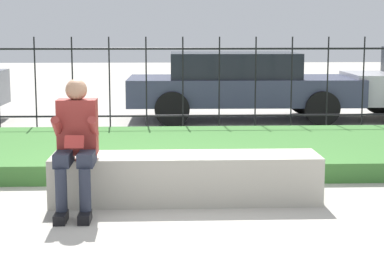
% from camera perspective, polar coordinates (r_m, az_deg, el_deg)
% --- Properties ---
extents(ground_plane, '(60.00, 60.00, 0.00)m').
position_cam_1_polar(ground_plane, '(6.69, -2.36, -6.53)').
color(ground_plane, '#A8A399').
extents(stone_bench, '(2.75, 0.59, 0.49)m').
position_cam_1_polar(stone_bench, '(6.64, -0.56, -4.68)').
color(stone_bench, '#B7B2A3').
rests_on(stone_bench, ground_plane).
extents(person_seated_reader, '(0.42, 0.73, 1.29)m').
position_cam_1_polar(person_seated_reader, '(6.27, -10.25, -1.02)').
color(person_seated_reader, black).
rests_on(person_seated_reader, ground_plane).
extents(grass_berm, '(10.60, 3.05, 0.23)m').
position_cam_1_polar(grass_berm, '(8.84, -2.41, -2.04)').
color(grass_berm, '#3D7533').
rests_on(grass_berm, ground_plane).
extents(iron_fence, '(8.60, 0.03, 1.66)m').
position_cam_1_polar(iron_fence, '(10.79, -2.45, 3.92)').
color(iron_fence, black).
rests_on(iron_fence, ground_plane).
extents(car_parked_center, '(4.54, 2.05, 1.33)m').
position_cam_1_polar(car_parked_center, '(12.79, 4.28, 3.96)').
color(car_parked_center, '#383D56').
rests_on(car_parked_center, ground_plane).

